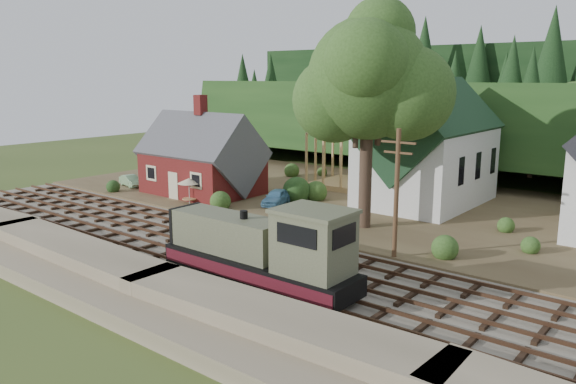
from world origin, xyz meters
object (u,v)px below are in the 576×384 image
Objects in this scene: locomotive at (264,251)px; car_green at (131,181)px; patio_set at (189,182)px; car_blue at (276,197)px.

locomotive is 3.46× the size of car_green.
patio_set is at bearing 149.59° from locomotive.
locomotive is 18.31m from car_blue.
car_green is at bearing 170.97° from car_blue.
car_blue is 7.55m from patio_set.
patio_set is (10.32, -1.50, 1.31)m from car_green.
locomotive reaches higher than car_blue.
patio_set is at bearing -164.07° from car_blue.
car_blue reaches higher than car_green.
locomotive reaches higher than car_green.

